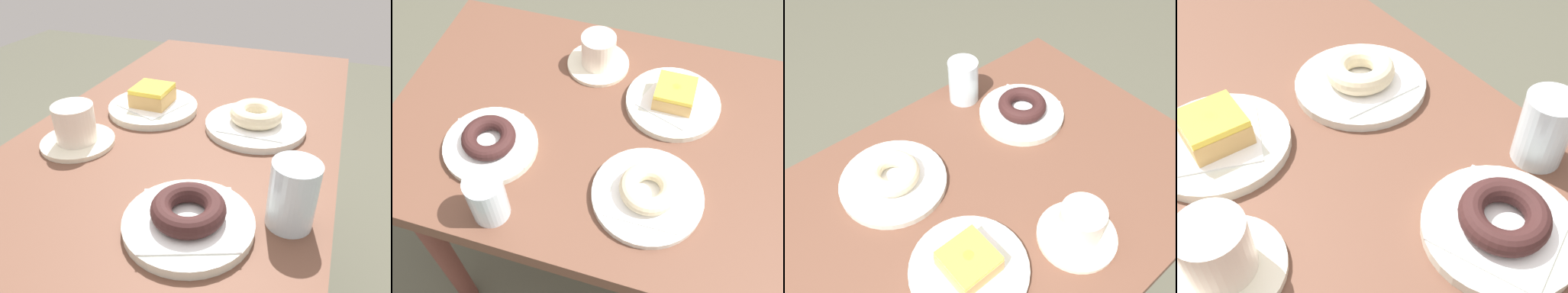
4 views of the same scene
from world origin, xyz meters
TOP-DOWN VIEW (x-y plane):
  - table at (0.00, 0.00)m, footprint 1.15×0.63m
  - plate_glazed_square at (-0.01, -0.10)m, footprint 0.20×0.20m
  - napkin_glazed_square at (-0.01, -0.10)m, footprint 0.15×0.15m
  - donut_glazed_square at (-0.01, -0.10)m, footprint 0.08×0.08m
  - plate_sugar_ring at (-0.01, 0.14)m, footprint 0.21×0.21m
  - napkin_sugar_ring at (-0.01, 0.14)m, footprint 0.14×0.14m
  - donut_sugar_ring at (-0.01, 0.14)m, footprint 0.11×0.11m
  - plate_chocolate_ring at (0.32, 0.12)m, footprint 0.19×0.19m
  - napkin_chocolate_ring at (0.32, 0.12)m, footprint 0.18×0.18m
  - donut_chocolate_ring at (0.32, 0.12)m, footprint 0.11×0.11m
  - water_glass at (0.26, 0.25)m, footprint 0.07×0.07m
  - coffee_cup at (0.17, -0.18)m, footprint 0.14×0.14m

SIDE VIEW (x-z plane):
  - table at x=0.00m, z-range 0.28..1.05m
  - plate_sugar_ring at x=-0.01m, z-range 0.77..0.78m
  - plate_chocolate_ring at x=0.32m, z-range 0.77..0.78m
  - plate_glazed_square at x=-0.01m, z-range 0.77..0.78m
  - napkin_sugar_ring at x=-0.01m, z-range 0.78..0.79m
  - napkin_chocolate_ring at x=0.32m, z-range 0.78..0.79m
  - napkin_glazed_square at x=-0.01m, z-range 0.78..0.79m
  - donut_chocolate_ring at x=0.32m, z-range 0.79..0.82m
  - donut_sugar_ring at x=-0.01m, z-range 0.79..0.82m
  - coffee_cup at x=0.17m, z-range 0.76..0.85m
  - donut_glazed_square at x=-0.01m, z-range 0.79..0.83m
  - water_glass at x=0.26m, z-range 0.77..0.87m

